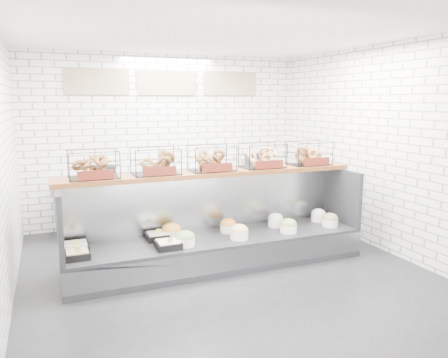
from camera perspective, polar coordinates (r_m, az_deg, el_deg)
name	(u,v)px	position (r m, az deg, el deg)	size (l,w,h in m)	color
ground	(226,273)	(5.77, 0.31, -12.13)	(5.50, 5.50, 0.00)	black
room_shell	(209,111)	(5.90, -1.92, 8.89)	(5.02, 5.51, 3.01)	white
display_case	(217,241)	(5.96, -0.91, -8.05)	(4.00, 0.90, 1.20)	black
bagel_shelf	(212,162)	(5.88, -1.61, 2.28)	(4.10, 0.50, 0.40)	#542912
prep_counter	(175,199)	(7.83, -6.47, -2.58)	(4.00, 0.60, 1.20)	#93969B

